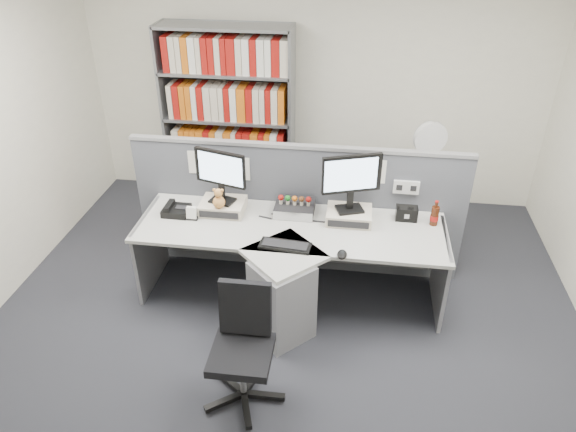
# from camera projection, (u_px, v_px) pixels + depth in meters

# --- Properties ---
(ground) EXTENTS (5.50, 5.50, 0.00)m
(ground) POSITION_uv_depth(u_px,v_px,m) (277.00, 359.00, 4.15)
(ground) COLOR #32333B
(ground) RESTS_ON ground
(room_shell) EXTENTS (5.04, 5.54, 2.72)m
(room_shell) POSITION_uv_depth(u_px,v_px,m) (273.00, 148.00, 3.22)
(room_shell) COLOR white
(room_shell) RESTS_ON ground
(partition) EXTENTS (3.00, 0.08, 1.27)m
(partition) POSITION_uv_depth(u_px,v_px,m) (297.00, 208.00, 4.87)
(partition) COLOR #595C65
(partition) RESTS_ON ground
(desk) EXTENTS (2.60, 1.20, 0.72)m
(desk) POSITION_uv_depth(u_px,v_px,m) (287.00, 267.00, 4.42)
(desk) COLOR beige
(desk) RESTS_ON ground
(monitor_riser_left) EXTENTS (0.38, 0.31, 0.10)m
(monitor_riser_left) POSITION_uv_depth(u_px,v_px,m) (223.00, 206.00, 4.65)
(monitor_riser_left) COLOR beige
(monitor_riser_left) RESTS_ON desk
(monitor_riser_right) EXTENTS (0.38, 0.31, 0.10)m
(monitor_riser_right) POSITION_uv_depth(u_px,v_px,m) (349.00, 215.00, 4.52)
(monitor_riser_right) COLOR beige
(monitor_riser_right) RESTS_ON desk
(monitor_left) EXTENTS (0.46, 0.20, 0.48)m
(monitor_left) POSITION_uv_depth(u_px,v_px,m) (220.00, 172.00, 4.48)
(monitor_left) COLOR black
(monitor_left) RESTS_ON monitor_riser_left
(monitor_right) EXTENTS (0.48, 0.22, 0.51)m
(monitor_right) POSITION_uv_depth(u_px,v_px,m) (351.00, 178.00, 4.34)
(monitor_right) COLOR black
(monitor_right) RESTS_ON monitor_riser_right
(desktop_pc) EXTENTS (0.34, 0.30, 0.09)m
(desktop_pc) POSITION_uv_depth(u_px,v_px,m) (295.00, 208.00, 4.64)
(desktop_pc) COLOR black
(desktop_pc) RESTS_ON desk
(figurines) EXTENTS (0.29, 0.05, 0.09)m
(figurines) POSITION_uv_depth(u_px,v_px,m) (295.00, 199.00, 4.57)
(figurines) COLOR beige
(figurines) RESTS_ON desktop_pc
(keyboard) EXTENTS (0.42, 0.19, 0.03)m
(keyboard) POSITION_uv_depth(u_px,v_px,m) (285.00, 245.00, 4.20)
(keyboard) COLOR black
(keyboard) RESTS_ON desk
(mouse) EXTENTS (0.08, 0.12, 0.05)m
(mouse) POSITION_uv_depth(u_px,v_px,m) (342.00, 254.00, 4.08)
(mouse) COLOR black
(mouse) RESTS_ON desk
(desk_phone) EXTENTS (0.22, 0.20, 0.10)m
(desk_phone) POSITION_uv_depth(u_px,v_px,m) (176.00, 210.00, 4.63)
(desk_phone) COLOR black
(desk_phone) RESTS_ON desk
(desk_calendar) EXTENTS (0.10, 0.07, 0.12)m
(desk_calendar) POSITION_uv_depth(u_px,v_px,m) (192.00, 214.00, 4.54)
(desk_calendar) COLOR black
(desk_calendar) RESTS_ON desk
(plush_toy) EXTENTS (0.11, 0.11, 0.18)m
(plush_toy) POSITION_uv_depth(u_px,v_px,m) (219.00, 200.00, 4.50)
(plush_toy) COLOR #D28F46
(plush_toy) RESTS_ON monitor_riser_left
(speaker) EXTENTS (0.18, 0.10, 0.12)m
(speaker) POSITION_uv_depth(u_px,v_px,m) (406.00, 213.00, 4.53)
(speaker) COLOR black
(speaker) RESTS_ON desk
(cola_bottle) EXTENTS (0.07, 0.07, 0.23)m
(cola_bottle) POSITION_uv_depth(u_px,v_px,m) (435.00, 216.00, 4.45)
(cola_bottle) COLOR #3F190A
(cola_bottle) RESTS_ON desk
(shelving_unit) EXTENTS (1.41, 0.40, 2.00)m
(shelving_unit) POSITION_uv_depth(u_px,v_px,m) (229.00, 122.00, 5.82)
(shelving_unit) COLOR gray
(shelving_unit) RESTS_ON ground
(filing_cabinet) EXTENTS (0.45, 0.61, 0.70)m
(filing_cabinet) POSITION_uv_depth(u_px,v_px,m) (420.00, 205.00, 5.52)
(filing_cabinet) COLOR gray
(filing_cabinet) RESTS_ON ground
(desk_fan) EXTENTS (0.33, 0.20, 0.56)m
(desk_fan) POSITION_uv_depth(u_px,v_px,m) (430.00, 142.00, 5.15)
(desk_fan) COLOR white
(desk_fan) RESTS_ON filing_cabinet
(office_chair) EXTENTS (0.56, 0.58, 0.88)m
(office_chair) POSITION_uv_depth(u_px,v_px,m) (243.00, 343.00, 3.66)
(office_chair) COLOR silver
(office_chair) RESTS_ON ground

